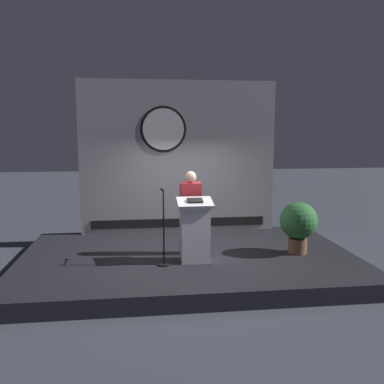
% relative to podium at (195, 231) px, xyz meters
% --- Properties ---
extents(ground_plane, '(40.00, 40.00, 0.00)m').
position_rel_podium_xyz_m(ground_plane, '(-0.07, 0.45, -0.87)').
color(ground_plane, '#383D47').
extents(stage_platform, '(6.40, 4.00, 0.30)m').
position_rel_podium_xyz_m(stage_platform, '(-0.07, 0.45, -0.72)').
color(stage_platform, black).
rests_on(stage_platform, ground).
extents(banner_display, '(4.53, 0.12, 3.51)m').
position_rel_podium_xyz_m(banner_display, '(-0.08, 2.30, 1.18)').
color(banner_display, '#9E9EA3').
rests_on(banner_display, stage_platform).
extents(podium, '(0.64, 0.50, 1.17)m').
position_rel_podium_xyz_m(podium, '(0.00, 0.00, 0.00)').
color(podium, silver).
rests_on(podium, stage_platform).
extents(speaker_person, '(0.40, 0.26, 1.62)m').
position_rel_podium_xyz_m(speaker_person, '(-0.02, 0.48, 0.25)').
color(speaker_person, black).
rests_on(speaker_person, stage_platform).
extents(microphone_stand, '(0.24, 0.49, 1.37)m').
position_rel_podium_xyz_m(microphone_stand, '(-0.57, -0.10, -0.10)').
color(microphone_stand, black).
rests_on(microphone_stand, stage_platform).
extents(potted_plant, '(0.72, 0.72, 1.01)m').
position_rel_podium_xyz_m(potted_plant, '(2.07, 0.24, 0.03)').
color(potted_plant, brown).
rests_on(potted_plant, stage_platform).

